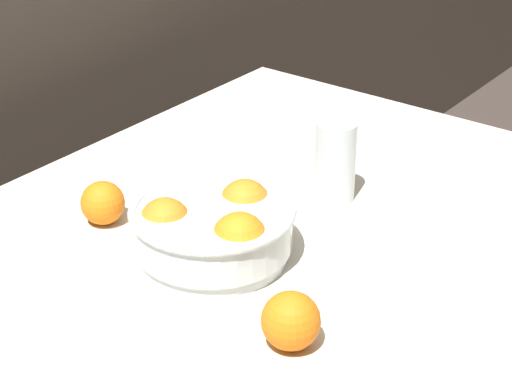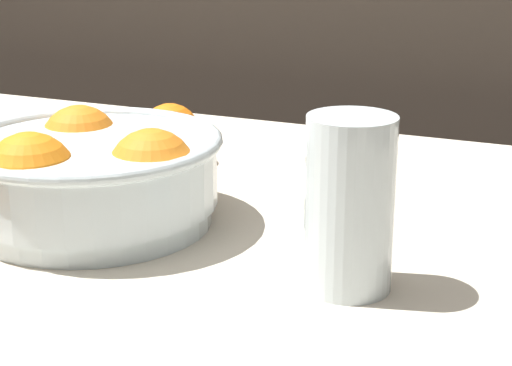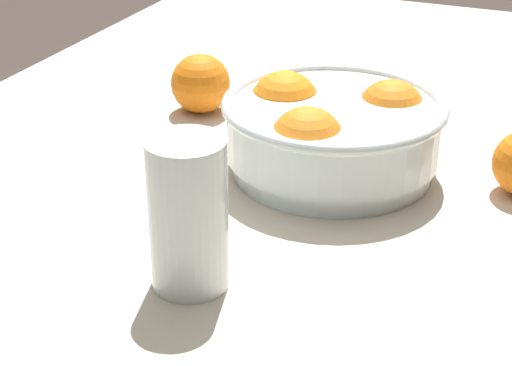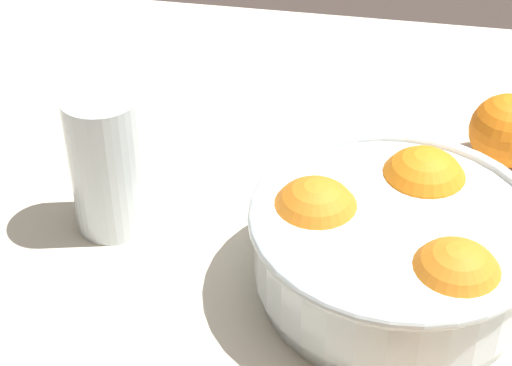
{
  "view_description": "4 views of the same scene",
  "coord_description": "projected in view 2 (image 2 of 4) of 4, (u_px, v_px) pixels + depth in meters",
  "views": [
    {
      "loc": [
        -0.78,
        -0.65,
        1.41
      ],
      "look_at": [
        0.13,
        0.05,
        0.81
      ],
      "focal_mm": 60.0,
      "sensor_mm": 36.0,
      "label": 1
    },
    {
      "loc": [
        0.45,
        -0.58,
        1.01
      ],
      "look_at": [
        0.18,
        0.04,
        0.8
      ],
      "focal_mm": 60.0,
      "sensor_mm": 36.0,
      "label": 2
    },
    {
      "loc": [
        0.82,
        0.29,
        1.15
      ],
      "look_at": [
        0.17,
        0.02,
        0.79
      ],
      "focal_mm": 60.0,
      "sensor_mm": 36.0,
      "label": 3
    },
    {
      "loc": [
        0.03,
        0.58,
        1.24
      ],
      "look_at": [
        0.14,
        -0.02,
        0.79
      ],
      "focal_mm": 60.0,
      "sensor_mm": 36.0,
      "label": 4
    }
  ],
  "objects": [
    {
      "name": "fruit_bowl",
      "position": [
        90.0,
        173.0,
        0.77
      ],
      "size": [
        0.24,
        0.24,
        0.1
      ],
      "color": "silver",
      "rests_on": "dining_table"
    },
    {
      "name": "orange_loose_front",
      "position": [
        170.0,
        134.0,
        0.96
      ],
      "size": [
        0.07,
        0.07,
        0.07
      ],
      "primitive_type": "sphere",
      "color": "orange",
      "rests_on": "dining_table"
    },
    {
      "name": "dining_table",
      "position": [
        56.0,
        307.0,
        0.78
      ],
      "size": [
        1.41,
        0.94,
        0.73
      ],
      "color": "beige",
      "rests_on": "ground_plane"
    },
    {
      "name": "juice_glass",
      "position": [
        351.0,
        212.0,
        0.64
      ],
      "size": [
        0.07,
        0.07,
        0.13
      ],
      "color": "#F4A314",
      "rests_on": "dining_table"
    }
  ]
}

